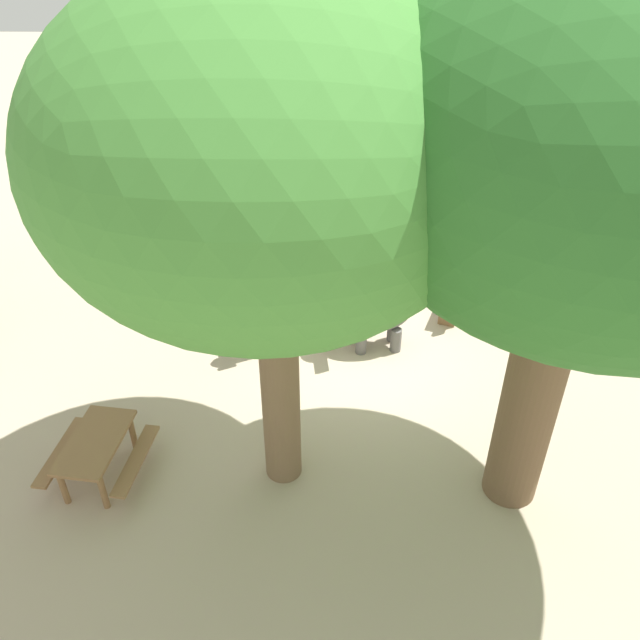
% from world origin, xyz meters
% --- Properties ---
extents(ground_plane, '(60.00, 60.00, 0.00)m').
position_xyz_m(ground_plane, '(0.00, 0.00, 0.00)').
color(ground_plane, '#BAA88C').
extents(elephant, '(1.17, 1.75, 1.20)m').
position_xyz_m(elephant, '(0.46, -0.13, 0.77)').
color(elephant, slate).
rests_on(elephant, ground_plane).
extents(person_handler, '(0.51, 0.32, 1.62)m').
position_xyz_m(person_handler, '(0.20, 2.12, 0.95)').
color(person_handler, '#3F3833').
rests_on(person_handler, ground_plane).
extents(shade_tree_main, '(6.21, 5.69, 7.91)m').
position_xyz_m(shade_tree_main, '(-3.18, -2.19, 5.65)').
color(shade_tree_main, brown).
rests_on(shade_tree_main, ground_plane).
extents(shade_tree_secondary, '(5.93, 5.43, 7.58)m').
position_xyz_m(shade_tree_secondary, '(-2.87, 1.38, 5.45)').
color(shade_tree_secondary, brown).
rests_on(shade_tree_secondary, ground_plane).
extents(wooden_bench, '(1.45, 0.86, 0.88)m').
position_xyz_m(wooden_bench, '(1.71, -2.08, 0.47)').
color(wooden_bench, brown).
rests_on(wooden_bench, ground_plane).
extents(picnic_table_near, '(1.68, 1.66, 0.78)m').
position_xyz_m(picnic_table_near, '(-3.02, 4.29, 0.59)').
color(picnic_table_near, olive).
rests_on(picnic_table_near, ground_plane).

